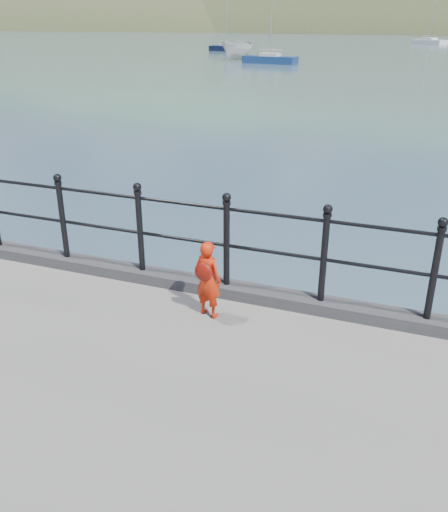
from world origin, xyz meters
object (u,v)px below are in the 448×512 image
at_px(launch_white, 237,50).
at_px(sailboat_port, 270,60).
at_px(child, 208,279).
at_px(sailboat_left, 227,49).
at_px(sailboat_deep, 429,42).
at_px(railing, 182,228).

height_order(launch_white, sailboat_port, sailboat_port).
distance_m(child, sailboat_left, 72.87).
relative_size(sailboat_deep, sailboat_left, 1.35).
relative_size(launch_white, sailboat_port, 0.65).
bearing_deg(sailboat_port, railing, -67.07).
height_order(railing, sailboat_deep, sailboat_deep).
distance_m(launch_white, sailboat_left, 16.20).
relative_size(child, launch_white, 0.18).
relative_size(sailboat_port, sailboat_left, 1.10).
bearing_deg(child, sailboat_deep, -74.91).
bearing_deg(launch_white, railing, -58.41).
relative_size(railing, launch_white, 3.48).
bearing_deg(railing, child, -44.36).
height_order(railing, launch_white, railing).
height_order(railing, sailboat_left, sailboat_left).
bearing_deg(launch_white, child, -58.03).
distance_m(child, launch_white, 56.73).
bearing_deg(launch_white, sailboat_left, 127.29).
distance_m(railing, sailboat_port, 51.05).
relative_size(child, sailboat_port, 0.12).
bearing_deg(railing, launch_white, 108.81).
bearing_deg(sailboat_deep, sailboat_port, -60.97).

